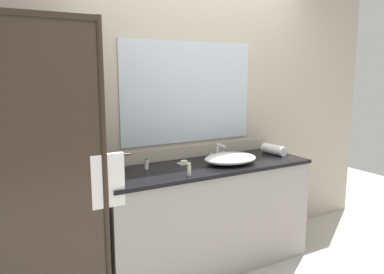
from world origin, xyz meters
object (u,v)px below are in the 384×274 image
soap_dish (184,162)px  amenity_bottle_lotion (189,170)px  amenity_bottle_shampoo (146,164)px  rolled_towel_near_edge (274,150)px  sink_basin (230,158)px  faucet (218,154)px

soap_dish → amenity_bottle_lotion: 0.36m
amenity_bottle_lotion → amenity_bottle_shampoo: amenity_bottle_lotion is taller
amenity_bottle_shampoo → rolled_towel_near_edge: 1.26m
soap_dish → rolled_towel_near_edge: size_ratio=0.41×
sink_basin → amenity_bottle_shampoo: bearing=166.0°
faucet → amenity_bottle_lotion: (-0.49, -0.35, -0.00)m
sink_basin → faucet: (-0.00, 0.19, 0.00)m
amenity_bottle_lotion → rolled_towel_near_edge: (1.05, 0.25, 0.00)m
faucet → amenity_bottle_shampoo: (-0.69, -0.02, -0.00)m
soap_dish → amenity_bottle_shampoo: 0.34m
faucet → rolled_towel_near_edge: bearing=-10.6°
rolled_towel_near_edge → sink_basin: bearing=-171.4°
faucet → amenity_bottle_shampoo: bearing=-178.6°
soap_dish → rolled_towel_near_edge: (0.92, -0.09, 0.03)m
sink_basin → rolled_towel_near_edge: bearing=8.6°
soap_dish → rolled_towel_near_edge: bearing=-5.3°
faucet → soap_dish: 0.36m
amenity_bottle_lotion → amenity_bottle_shampoo: bearing=120.7°
sink_basin → soap_dish: sink_basin is taller
faucet → amenity_bottle_shampoo: faucet is taller
rolled_towel_near_edge → soap_dish: bearing=174.7°
amenity_bottle_lotion → rolled_towel_near_edge: bearing=13.3°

